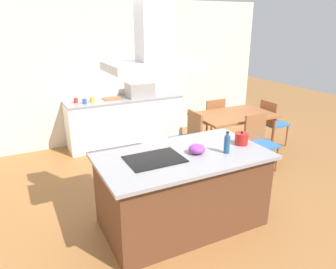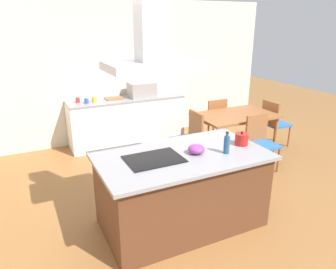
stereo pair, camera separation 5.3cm
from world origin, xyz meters
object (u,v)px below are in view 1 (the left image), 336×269
(coffee_mug_red, at_px, (76,100))
(chair_facing_island, at_px, (259,138))
(dining_table, at_px, (234,119))
(chair_at_right_end, at_px, (272,120))
(coffee_mug_blue, at_px, (85,101))
(countertop_microwave, at_px, (140,90))
(cooktop, at_px, (155,159))
(range_hood, at_px, (153,43))
(tea_kettle, at_px, (242,139))
(mixing_bowl, at_px, (197,149))
(chair_at_left_end, at_px, (189,135))
(cutting_board, at_px, (112,99))
(olive_oil_bottle, at_px, (227,144))
(coffee_mug_yellow, at_px, (92,100))
(chair_facing_back_wall, at_px, (212,118))

(coffee_mug_red, bearing_deg, chair_facing_island, -41.30)
(dining_table, bearing_deg, chair_at_right_end, -0.00)
(coffee_mug_blue, bearing_deg, countertop_microwave, 3.92)
(cooktop, relative_size, range_hood, 0.67)
(tea_kettle, distance_m, countertop_microwave, 2.94)
(countertop_microwave, bearing_deg, mixing_bowl, -99.77)
(coffee_mug_red, height_order, coffee_mug_blue, same)
(cooktop, relative_size, chair_at_left_end, 0.67)
(tea_kettle, bearing_deg, cutting_board, 102.58)
(cooktop, relative_size, mixing_bowl, 3.17)
(olive_oil_bottle, bearing_deg, countertop_microwave, 86.26)
(countertop_microwave, bearing_deg, tea_kettle, -87.70)
(coffee_mug_blue, bearing_deg, coffee_mug_yellow, 21.41)
(countertop_microwave, distance_m, coffee_mug_red, 1.23)
(chair_facing_island, bearing_deg, dining_table, 90.00)
(coffee_mug_blue, bearing_deg, chair_facing_back_wall, -16.18)
(cutting_board, bearing_deg, coffee_mug_red, 178.71)
(olive_oil_bottle, distance_m, cutting_board, 3.14)
(chair_at_left_end, bearing_deg, cooktop, -131.41)
(coffee_mug_blue, bearing_deg, mixing_bowl, -78.25)
(tea_kettle, distance_m, coffee_mug_red, 3.29)
(coffee_mug_red, distance_m, chair_at_right_end, 3.69)
(chair_at_right_end, bearing_deg, coffee_mug_red, 156.24)
(coffee_mug_red, relative_size, coffee_mug_yellow, 1.00)
(chair_at_right_end, bearing_deg, chair_at_left_end, 180.00)
(olive_oil_bottle, relative_size, coffee_mug_yellow, 2.79)
(coffee_mug_red, height_order, chair_at_left_end, coffee_mug_red)
(tea_kettle, bearing_deg, chair_at_right_end, 37.22)
(countertop_microwave, bearing_deg, chair_at_left_end, -78.13)
(olive_oil_bottle, bearing_deg, chair_at_left_end, 73.34)
(chair_at_right_end, distance_m, chair_facing_back_wall, 1.13)
(coffee_mug_red, xyz_separation_m, coffee_mug_blue, (0.13, -0.14, 0.00))
(chair_at_right_end, bearing_deg, dining_table, 180.00)
(dining_table, xyz_separation_m, range_hood, (-2.21, -1.47, 1.43))
(cooktop, distance_m, countertop_microwave, 3.05)
(chair_facing_island, relative_size, range_hood, 0.99)
(chair_at_left_end, bearing_deg, cutting_board, 120.05)
(cooktop, xyz_separation_m, chair_facing_back_wall, (2.21, 2.13, -0.40))
(countertop_microwave, xyz_separation_m, chair_facing_back_wall, (1.21, -0.75, -0.53))
(chair_at_left_end, bearing_deg, chair_at_right_end, 0.00)
(coffee_mug_blue, bearing_deg, cutting_board, 12.82)
(mixing_bowl, height_order, cutting_board, mixing_bowl)
(coffee_mug_red, bearing_deg, coffee_mug_yellow, -15.76)
(cooktop, bearing_deg, coffee_mug_yellow, 88.91)
(dining_table, height_order, chair_facing_back_wall, chair_facing_back_wall)
(coffee_mug_blue, bearing_deg, tea_kettle, -66.96)
(countertop_microwave, distance_m, cutting_board, 0.57)
(mixing_bowl, height_order, dining_table, mixing_bowl)
(tea_kettle, xyz_separation_m, mixing_bowl, (-0.62, 0.00, -0.02))
(coffee_mug_yellow, bearing_deg, dining_table, -32.94)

